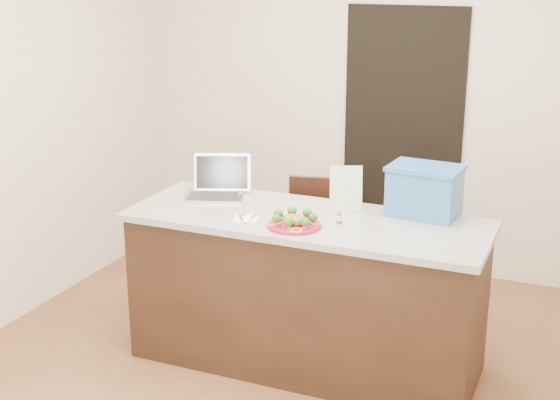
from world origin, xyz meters
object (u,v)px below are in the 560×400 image
at_px(island, 306,291).
at_px(napkin, 246,219).
at_px(chair, 314,238).
at_px(plate, 294,225).
at_px(laptop, 218,185).
at_px(blue_box, 424,191).
at_px(yogurt_bottle, 339,221).

relative_size(island, napkin, 14.94).
height_order(island, chair, chair).
relative_size(plate, napkin, 2.16).
relative_size(laptop, blue_box, 0.98).
distance_m(blue_box, chair, 1.06).
relative_size(laptop, chair, 0.45).
height_order(island, blue_box, blue_box).
height_order(yogurt_bottle, laptop, laptop).
distance_m(laptop, chair, 0.82).
bearing_deg(laptop, plate, -50.41).
height_order(yogurt_bottle, blue_box, blue_box).
bearing_deg(napkin, yogurt_bottle, 10.26).
xyz_separation_m(plate, napkin, (-0.30, 0.02, -0.01)).
distance_m(laptop, blue_box, 1.26).
bearing_deg(yogurt_bottle, napkin, -169.74).
height_order(yogurt_bottle, chair, yogurt_bottle).
bearing_deg(napkin, plate, -2.93).
bearing_deg(island, laptop, 164.97).
height_order(laptop, blue_box, blue_box).
bearing_deg(chair, napkin, -107.42).
xyz_separation_m(napkin, laptop, (-0.35, 0.34, 0.06)).
bearing_deg(plate, napkin, 177.07).
bearing_deg(laptop, napkin, -65.81).
bearing_deg(island, blue_box, 25.81).
bearing_deg(blue_box, napkin, -148.00).
bearing_deg(blue_box, island, -149.12).
bearing_deg(yogurt_bottle, blue_box, 43.66).
xyz_separation_m(yogurt_bottle, chair, (-0.43, 0.77, -0.43)).
bearing_deg(laptop, chair, 28.32).
bearing_deg(chair, laptop, -141.86).
bearing_deg(island, chair, 107.22).
distance_m(plate, napkin, 0.30).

